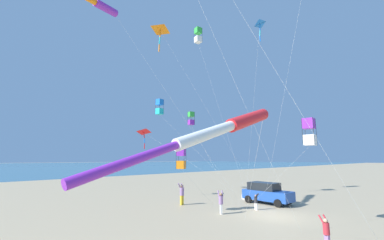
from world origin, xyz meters
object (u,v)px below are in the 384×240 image
person_bystander_far (256,201)px  kite_delta_long_streamer_right (260,25)px  person_adult_flyer (182,193)px  kite_delta_teal_far_right (160,30)px  person_child_grey_jacket (326,230)px  parked_car (267,193)px  cooler_box (245,197)px  kite_box_purple_drifting (181,158)px  kite_delta_black_fish_shape (144,132)px  kite_box_white_trailing (191,118)px  kite_box_striped_overhead (160,107)px  kite_windsock_small_distant (94,2)px  kite_box_yellow_midlevel (198,35)px  kite_windsock_magenta_far_left (229,126)px  person_child_green_jacket (221,201)px  kite_box_orange_high_right (309,132)px

person_bystander_far → kite_delta_long_streamer_right: 15.30m
person_adult_flyer → kite_delta_teal_far_right: 17.06m
person_adult_flyer → person_child_grey_jacket: 12.63m
parked_car → cooler_box: size_ratio=6.99×
kite_box_purple_drifting → kite_delta_black_fish_shape: (8.17, -1.95, 2.80)m
parked_car → kite_box_white_trailing: (4.20, 5.54, 6.72)m
kite_box_striped_overhead → kite_box_white_trailing: bearing=160.2°
person_adult_flyer → kite_windsock_small_distant: 17.64m
person_bystander_far → kite_box_yellow_midlevel: kite_box_yellow_midlevel is taller
kite_delta_teal_far_right → kite_windsock_small_distant: bearing=100.5°
kite_box_striped_overhead → kite_windsock_magenta_far_left: 24.52m
person_adult_flyer → kite_box_striped_overhead: 13.45m
cooler_box → person_child_green_jacket: (-2.49, 7.05, 0.70)m
person_child_grey_jacket → kite_delta_long_streamer_right: bearing=-44.7°
kite_box_yellow_midlevel → kite_delta_teal_far_right: bearing=82.6°
cooler_box → kite_box_orange_high_right: 11.48m
parked_car → kite_box_yellow_midlevel: 19.53m
person_adult_flyer → kite_box_orange_high_right: kite_box_orange_high_right is taller
person_bystander_far → kite_delta_long_streamer_right: bearing=-127.7°
kite_box_white_trailing → kite_delta_black_fish_shape: size_ratio=0.89×
kite_box_purple_drifting → kite_delta_teal_far_right: size_ratio=0.26×
kite_windsock_magenta_far_left → kite_delta_teal_far_right: 21.43m
kite_box_yellow_midlevel → kite_delta_long_streamer_right: (-8.97, 1.34, -2.96)m
kite_box_white_trailing → kite_box_striped_overhead: bearing=-19.8°
person_adult_flyer → kite_box_striped_overhead: (8.53, -3.73, 9.71)m
kite_windsock_magenta_far_left → kite_box_yellow_midlevel: bearing=-43.5°
person_child_grey_jacket → person_bystander_far: size_ratio=1.11×
kite_windsock_magenta_far_left → kite_box_striped_overhead: bearing=-31.5°
person_bystander_far → kite_windsock_magenta_far_left: 13.66m
person_bystander_far → kite_windsock_magenta_far_left: (-6.03, 11.47, 4.31)m
kite_windsock_small_distant → kite_box_white_trailing: size_ratio=2.08×
person_child_green_jacket → kite_box_orange_high_right: kite_box_orange_high_right is taller
kite_delta_long_streamer_right → kite_box_white_trailing: bearing=29.4°
cooler_box → person_child_green_jacket: 7.51m
parked_car → kite_box_white_trailing: size_ratio=0.53×
kite_box_yellow_midlevel → kite_delta_teal_far_right: kite_box_yellow_midlevel is taller
kite_box_striped_overhead → kite_box_purple_drifting: size_ratio=2.43×
person_child_grey_jacket → kite_delta_teal_far_right: kite_delta_teal_far_right is taller
person_child_green_jacket → kite_box_white_trailing: (3.92, -0.77, 6.77)m
kite_box_purple_drifting → kite_delta_teal_far_right: bearing=-19.3°
kite_delta_teal_far_right → kite_box_white_trailing: bearing=-169.6°
cooler_box → kite_delta_long_streamer_right: bearing=143.2°
kite_box_purple_drifting → parked_car: bearing=-106.7°
kite_box_orange_high_right → kite_delta_teal_far_right: (13.98, 1.63, 12.05)m
kite_delta_teal_far_right → kite_windsock_magenta_far_left: bearing=150.9°
kite_windsock_small_distant → kite_box_white_trailing: kite_windsock_small_distant is taller
parked_car → kite_windsock_small_distant: size_ratio=0.25×
cooler_box → kite_windsock_magenta_far_left: (-9.58, 15.41, 4.80)m
kite_delta_teal_far_right → kite_delta_long_streamer_right: 10.57m
kite_delta_long_streamer_right → kite_windsock_small_distant: bearing=54.7°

